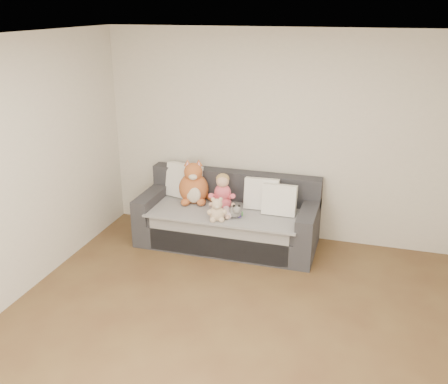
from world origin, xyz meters
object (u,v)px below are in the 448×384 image
(plush_cat, at_px, (194,186))
(sippy_cup, at_px, (239,213))
(toddler, at_px, (223,195))
(sofa, at_px, (228,220))
(teddy_bear, at_px, (217,211))

(plush_cat, height_order, sippy_cup, plush_cat)
(plush_cat, relative_size, sippy_cup, 5.57)
(toddler, height_order, sippy_cup, toddler)
(sofa, distance_m, plush_cat, 0.61)
(sippy_cup, bearing_deg, toddler, 147.63)
(plush_cat, bearing_deg, toddler, -36.65)
(sofa, relative_size, toddler, 4.67)
(toddler, bearing_deg, sippy_cup, -45.90)
(toddler, bearing_deg, plush_cat, 146.82)
(sofa, bearing_deg, teddy_bear, -92.62)
(sippy_cup, bearing_deg, plush_cat, 155.30)
(sofa, xyz_separation_m, toddler, (-0.05, -0.08, 0.36))
(teddy_bear, bearing_deg, sofa, 68.20)
(sippy_cup, bearing_deg, sofa, 129.44)
(sofa, height_order, teddy_bear, sofa)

